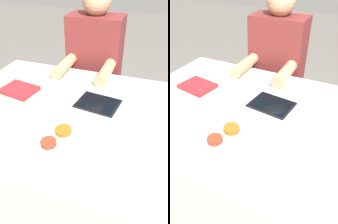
% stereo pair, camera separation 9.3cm
% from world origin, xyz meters
% --- Properties ---
extents(ground_plane, '(12.00, 12.00, 0.00)m').
position_xyz_m(ground_plane, '(0.00, 0.00, 0.00)').
color(ground_plane, '#605B56').
extents(dining_table, '(1.15, 0.88, 0.78)m').
position_xyz_m(dining_table, '(0.00, 0.00, 0.39)').
color(dining_table, beige).
rests_on(dining_table, ground_plane).
extents(thali_tray, '(0.29, 0.29, 0.03)m').
position_xyz_m(thali_tray, '(0.09, -0.23, 0.79)').
color(thali_tray, '#B7BABF').
rests_on(thali_tray, dining_table).
extents(red_notebook, '(0.20, 0.17, 0.02)m').
position_xyz_m(red_notebook, '(-0.32, 0.07, 0.79)').
color(red_notebook, silver).
rests_on(red_notebook, dining_table).
extents(tablet_device, '(0.22, 0.18, 0.01)m').
position_xyz_m(tablet_device, '(0.12, 0.09, 0.78)').
color(tablet_device, black).
rests_on(tablet_device, dining_table).
extents(person_diner, '(0.36, 0.47, 1.25)m').
position_xyz_m(person_diner, '(-0.05, 0.60, 0.59)').
color(person_diner, black).
rests_on(person_diner, ground_plane).
extents(drinking_glass, '(0.07, 0.07, 0.09)m').
position_xyz_m(drinking_glass, '(-0.15, -0.17, 0.82)').
color(drinking_glass, silver).
rests_on(drinking_glass, dining_table).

